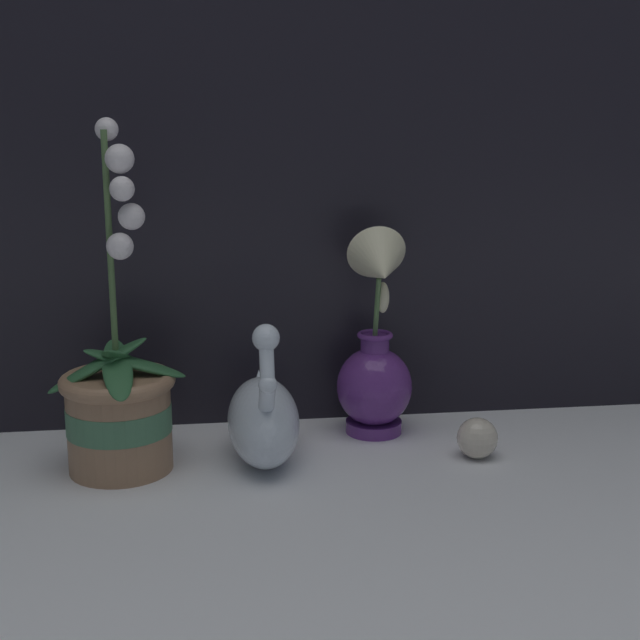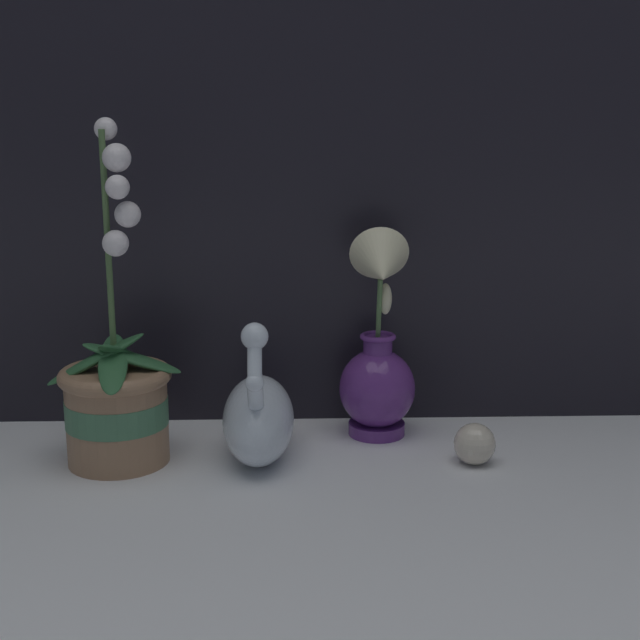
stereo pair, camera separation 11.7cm
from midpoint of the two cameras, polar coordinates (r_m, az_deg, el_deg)
name	(u,v)px [view 2 (the right image)]	position (r m, az deg, el deg)	size (l,w,h in m)	color
ground_plane	(299,496)	(1.10, 1.74, -11.24)	(2.80, 2.80, 0.00)	white
window_backdrop	(295,2)	(1.30, 1.12, 19.67)	(2.80, 0.03, 1.20)	black
orchid_potted_plant	(120,396)	(1.18, -9.93, -4.88)	(0.18, 0.18, 0.45)	#9E7556
swan_figurine	(262,415)	(1.18, -0.92, -6.18)	(0.09, 0.21, 0.20)	silver
blue_vase	(381,361)	(1.26, 6.60, -2.68)	(0.11, 0.13, 0.30)	#602D7F
glass_sphere	(478,444)	(1.21, 12.86, -7.79)	(0.06, 0.06, 0.06)	beige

